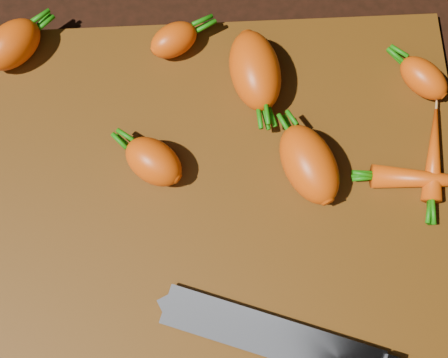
{
  "coord_description": "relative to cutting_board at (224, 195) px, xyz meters",
  "views": [
    {
      "loc": [
        -0.01,
        -0.17,
        0.63
      ],
      "look_at": [
        0.0,
        0.01,
        0.03
      ],
      "focal_mm": 50.0,
      "sensor_mm": 36.0,
      "label": 1
    }
  ],
  "objects": [
    {
      "name": "carrot_1",
      "position": [
        -0.07,
        0.03,
        0.03
      ],
      "size": [
        0.08,
        0.07,
        0.04
      ],
      "primitive_type": "ellipsoid",
      "rotation": [
        0.0,
        0.0,
        2.46
      ],
      "color": "#EF540D",
      "rests_on": "cutting_board"
    },
    {
      "name": "carrot_0",
      "position": [
        -0.22,
        0.17,
        0.03
      ],
      "size": [
        0.08,
        0.08,
        0.04
      ],
      "primitive_type": "ellipsoid",
      "rotation": [
        0.0,
        0.0,
        0.76
      ],
      "color": "#EF540D",
      "rests_on": "cutting_board"
    },
    {
      "name": "carrot_7",
      "position": [
        0.22,
        0.0,
        0.02
      ],
      "size": [
        0.14,
        0.04,
        0.02
      ],
      "primitive_type": "ellipsoid",
      "rotation": [
        0.0,
        0.0,
        -0.1
      ],
      "color": "#EF540D",
      "rests_on": "cutting_board"
    },
    {
      "name": "carrot_5",
      "position": [
        0.22,
        0.11,
        0.02
      ],
      "size": [
        0.06,
        0.07,
        0.03
      ],
      "primitive_type": "ellipsoid",
      "rotation": [
        0.0,
        0.0,
        2.28
      ],
      "color": "#EF540D",
      "rests_on": "cutting_board"
    },
    {
      "name": "knife",
      "position": [
        0.06,
        -0.15,
        0.01
      ],
      "size": [
        0.34,
        0.15,
        0.02
      ],
      "rotation": [
        0.0,
        0.0,
        -0.35
      ],
      "color": "gray",
      "rests_on": "cutting_board"
    },
    {
      "name": "cutting_board",
      "position": [
        0.0,
        0.0,
        0.0
      ],
      "size": [
        0.5,
        0.4,
        0.01
      ],
      "primitive_type": "cube",
      "color": "#572F08",
      "rests_on": "ground"
    },
    {
      "name": "ground",
      "position": [
        0.0,
        0.0,
        -0.01
      ],
      "size": [
        2.0,
        2.0,
        0.01
      ],
      "primitive_type": "cube",
      "color": "black"
    },
    {
      "name": "carrot_4",
      "position": [
        -0.05,
        0.17,
        0.02
      ],
      "size": [
        0.06,
        0.06,
        0.04
      ],
      "primitive_type": "ellipsoid",
      "rotation": [
        0.0,
        0.0,
        0.5
      ],
      "color": "#EF540D",
      "rests_on": "cutting_board"
    },
    {
      "name": "carrot_2",
      "position": [
        0.04,
        0.13,
        0.03
      ],
      "size": [
        0.07,
        0.1,
        0.05
      ],
      "primitive_type": "ellipsoid",
      "rotation": [
        0.0,
        0.0,
        -1.42
      ],
      "color": "#EF540D",
      "rests_on": "cutting_board"
    },
    {
      "name": "carrot_3",
      "position": [
        0.09,
        0.02,
        0.03
      ],
      "size": [
        0.08,
        0.1,
        0.05
      ],
      "primitive_type": "ellipsoid",
      "rotation": [
        0.0,
        0.0,
        1.94
      ],
      "color": "#EF540D",
      "rests_on": "cutting_board"
    },
    {
      "name": "carrot_6",
      "position": [
        0.22,
        0.03,
        0.02
      ],
      "size": [
        0.04,
        0.1,
        0.02
      ],
      "primitive_type": "ellipsoid",
      "rotation": [
        0.0,
        0.0,
        1.38
      ],
      "color": "#EF540D",
      "rests_on": "cutting_board"
    }
  ]
}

